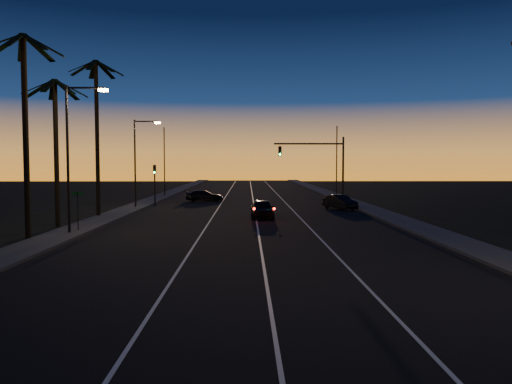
{
  "coord_description": "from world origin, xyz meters",
  "views": [
    {
      "loc": [
        -0.19,
        -10.24,
        4.36
      ],
      "look_at": [
        0.36,
        20.88,
        2.55
      ],
      "focal_mm": 35.0,
      "sensor_mm": 36.0,
      "label": 1
    }
  ],
  "objects_px": {
    "signal_mast": "(320,159)",
    "lead_car": "(262,209)",
    "cross_car": "(204,196)",
    "right_car": "(340,202)"
  },
  "relations": [
    {
      "from": "lead_car",
      "to": "right_car",
      "type": "bearing_deg",
      "value": 44.62
    },
    {
      "from": "signal_mast",
      "to": "right_car",
      "type": "bearing_deg",
      "value": -69.1
    },
    {
      "from": "lead_car",
      "to": "cross_car",
      "type": "bearing_deg",
      "value": 109.18
    },
    {
      "from": "lead_car",
      "to": "cross_car",
      "type": "relative_size",
      "value": 1.08
    },
    {
      "from": "signal_mast",
      "to": "right_car",
      "type": "height_order",
      "value": "signal_mast"
    },
    {
      "from": "signal_mast",
      "to": "right_car",
      "type": "distance_m",
      "value": 5.63
    },
    {
      "from": "lead_car",
      "to": "right_car",
      "type": "xyz_separation_m",
      "value": [
        7.53,
        7.43,
        -0.06
      ]
    },
    {
      "from": "signal_mast",
      "to": "lead_car",
      "type": "height_order",
      "value": "signal_mast"
    },
    {
      "from": "signal_mast",
      "to": "cross_car",
      "type": "xyz_separation_m",
      "value": [
        -12.23,
        6.45,
        -4.14
      ]
    },
    {
      "from": "lead_car",
      "to": "right_car",
      "type": "distance_m",
      "value": 10.57
    }
  ]
}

